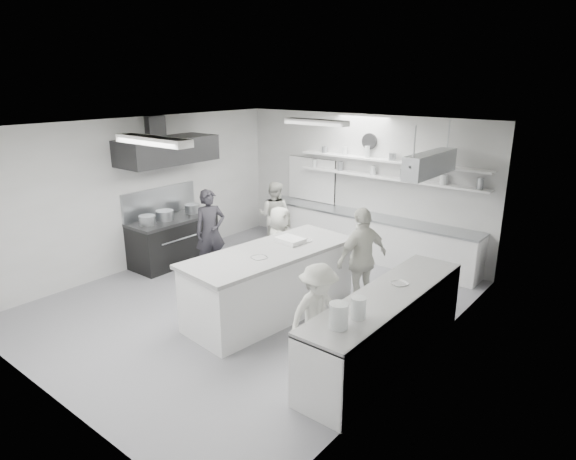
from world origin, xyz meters
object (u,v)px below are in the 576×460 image
Objects in this scene: stove at (174,241)px; cook_back at (274,215)px; prep_island at (271,284)px; back_counter at (363,236)px; cook_stove at (210,232)px; right_counter at (386,328)px.

stove is 1.17× the size of cook_back.
stove is 0.63× the size of prep_island.
prep_island is at bearing -9.78° from stove.
back_counter reaches higher than stove.
prep_island is 1.71× the size of cook_stove.
cook_back is at bearing 23.22° from cook_stove.
cook_stove is at bearing 66.14° from cook_back.
back_counter is 3.35m from prep_island.
stove is 5.28m from right_counter.
right_counter is (5.25, -0.60, 0.02)m from stove.
stove is at bearing -136.01° from back_counter.
back_counter is 2.99× the size of cook_stove.
prep_island is 2.25m from cook_stove.
prep_island is at bearing 106.74° from cook_back.
prep_island is 3.30m from cook_back.
stove is 1.09m from cook_stove.
stove is 0.55× the size of right_counter.
back_counter is (2.90, 2.80, 0.01)m from stove.
back_counter is at bearing -10.55° from cook_stove.
stove is 2.29m from cook_back.
cook_stove is at bearing 6.45° from stove.
right_counter reaches higher than back_counter.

